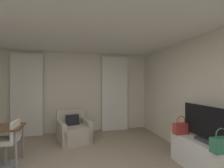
# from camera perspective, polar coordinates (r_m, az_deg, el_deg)

# --- Properties ---
(wall_window) EXTENTS (5.12, 0.06, 2.60)m
(wall_window) POSITION_cam_1_polar(r_m,az_deg,el_deg) (5.72, -12.83, -2.75)
(wall_window) COLOR beige
(wall_window) RESTS_ON ground
(wall_right) EXTENTS (0.06, 6.12, 2.60)m
(wall_right) POSITION_cam_1_polar(r_m,az_deg,el_deg) (3.79, 30.66, -4.43)
(wall_right) COLOR beige
(wall_right) RESTS_ON ground
(ceiling) EXTENTS (5.12, 6.12, 0.06)m
(ceiling) POSITION_cam_1_polar(r_m,az_deg,el_deg) (2.87, -11.33, 21.11)
(ceiling) COLOR white
(ceiling) RESTS_ON wall_left
(curtain_left_panel) EXTENTS (0.90, 0.06, 2.50)m
(curtain_left_panel) POSITION_cam_1_polar(r_m,az_deg,el_deg) (5.73, -26.71, -3.29)
(curtain_left_panel) COLOR silver
(curtain_left_panel) RESTS_ON ground
(curtain_right_panel) EXTENTS (0.90, 0.06, 2.50)m
(curtain_right_panel) POSITION_cam_1_polar(r_m,az_deg,el_deg) (5.79, 0.96, -3.19)
(curtain_right_panel) COLOR silver
(curtain_right_panel) RESTS_ON ground
(armchair) EXTENTS (0.98, 1.02, 0.83)m
(armchair) POSITION_cam_1_polar(r_m,az_deg,el_deg) (4.98, -12.81, -15.12)
(armchair) COLOR #B2A899
(armchair) RESTS_ON ground
(desk_chair) EXTENTS (0.48, 0.48, 0.88)m
(desk_chair) POSITION_cam_1_polar(r_m,az_deg,el_deg) (4.01, -31.61, -17.44)
(desk_chair) COLOR gray
(desk_chair) RESTS_ON ground
(tv_console) EXTENTS (0.49, 1.32, 0.57)m
(tv_console) POSITION_cam_1_polar(r_m,az_deg,el_deg) (3.70, 28.58, -20.69)
(tv_console) COLOR white
(tv_console) RESTS_ON ground
(tv_flatscreen) EXTENTS (0.20, 1.08, 0.64)m
(tv_flatscreen) POSITION_cam_1_polar(r_m,az_deg,el_deg) (3.50, 29.15, -11.90)
(tv_flatscreen) COLOR #333338
(tv_flatscreen) RESTS_ON tv_console
(handbag_primary) EXTENTS (0.30, 0.14, 0.37)m
(handbag_primary) POSITION_cam_1_polar(r_m,az_deg,el_deg) (3.83, 22.18, -13.56)
(handbag_primary) COLOR #B73833
(handbag_primary) RESTS_ON tv_console
(handbag_secondary) EXTENTS (0.30, 0.14, 0.37)m
(handbag_secondary) POSITION_cam_1_polar(r_m,az_deg,el_deg) (3.15, 32.80, -16.70)
(handbag_secondary) COLOR #387F5B
(handbag_secondary) RESTS_ON tv_console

